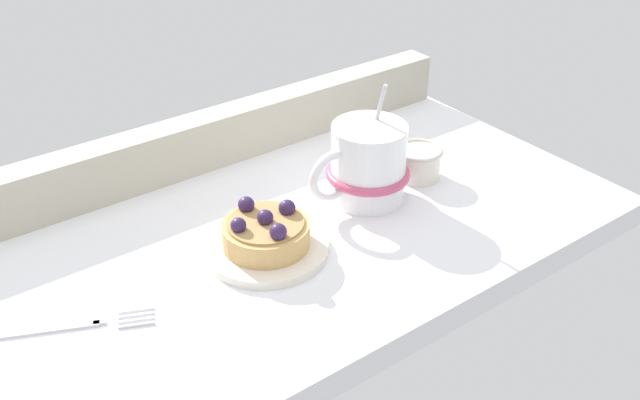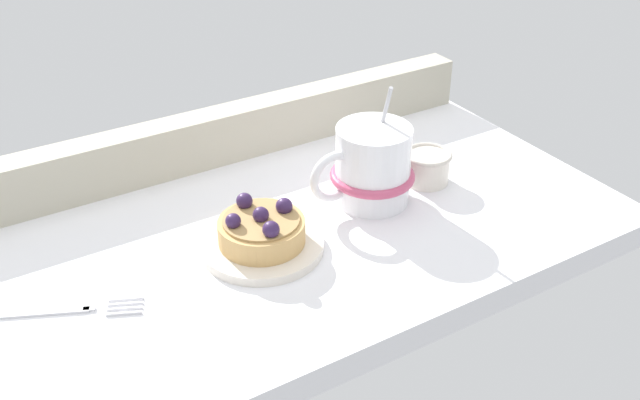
{
  "view_description": "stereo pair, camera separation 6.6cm",
  "coord_description": "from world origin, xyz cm",
  "px_view_note": "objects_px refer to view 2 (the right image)",
  "views": [
    {
      "loc": [
        -37.84,
        -59.0,
        47.83
      ],
      "look_at": [
        5.18,
        -1.23,
        3.21
      ],
      "focal_mm": 41.39,
      "sensor_mm": 36.0,
      "label": 1
    },
    {
      "loc": [
        -32.38,
        -62.7,
        47.83
      ],
      "look_at": [
        5.18,
        -1.23,
        3.21
      ],
      "focal_mm": 41.39,
      "sensor_mm": 36.0,
      "label": 2
    }
  ],
  "objects_px": {
    "raspberry_tart": "(261,229)",
    "coffee_mug": "(372,167)",
    "dessert_fork": "(52,311)",
    "sugar_bowl": "(425,165)",
    "dessert_plate": "(262,246)"
  },
  "relations": [
    {
      "from": "dessert_fork",
      "to": "sugar_bowl",
      "type": "height_order",
      "value": "sugar_bowl"
    },
    {
      "from": "dessert_plate",
      "to": "dessert_fork",
      "type": "height_order",
      "value": "dessert_plate"
    },
    {
      "from": "dessert_plate",
      "to": "coffee_mug",
      "type": "xyz_separation_m",
      "value": [
        0.16,
        0.02,
        0.04
      ]
    },
    {
      "from": "raspberry_tart",
      "to": "coffee_mug",
      "type": "height_order",
      "value": "coffee_mug"
    },
    {
      "from": "dessert_fork",
      "to": "sugar_bowl",
      "type": "bearing_deg",
      "value": 1.88
    },
    {
      "from": "coffee_mug",
      "to": "dessert_fork",
      "type": "height_order",
      "value": "coffee_mug"
    },
    {
      "from": "dessert_plate",
      "to": "raspberry_tart",
      "type": "height_order",
      "value": "raspberry_tart"
    },
    {
      "from": "dessert_plate",
      "to": "dessert_fork",
      "type": "xyz_separation_m",
      "value": [
        -0.23,
        0.01,
        -0.0
      ]
    },
    {
      "from": "dessert_plate",
      "to": "dessert_fork",
      "type": "bearing_deg",
      "value": 176.9
    },
    {
      "from": "sugar_bowl",
      "to": "raspberry_tart",
      "type": "bearing_deg",
      "value": -173.64
    },
    {
      "from": "dessert_fork",
      "to": "sugar_bowl",
      "type": "distance_m",
      "value": 0.48
    },
    {
      "from": "raspberry_tart",
      "to": "sugar_bowl",
      "type": "xyz_separation_m",
      "value": [
        0.25,
        0.03,
        -0.01
      ]
    },
    {
      "from": "raspberry_tart",
      "to": "dessert_fork",
      "type": "bearing_deg",
      "value": 176.94
    },
    {
      "from": "raspberry_tart",
      "to": "sugar_bowl",
      "type": "relative_size",
      "value": 1.58
    },
    {
      "from": "dessert_plate",
      "to": "coffee_mug",
      "type": "height_order",
      "value": "coffee_mug"
    }
  ]
}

